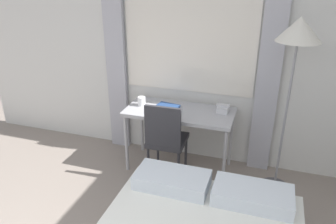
# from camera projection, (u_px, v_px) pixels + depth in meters

# --- Properties ---
(wall_back_with_window) EXTENTS (5.39, 0.13, 2.70)m
(wall_back_with_window) POSITION_uv_depth(u_px,v_px,m) (178.00, 47.00, 3.70)
(wall_back_with_window) COLOR silver
(wall_back_with_window) RESTS_ON ground_plane
(desk) EXTENTS (1.19, 0.55, 0.74)m
(desk) POSITION_uv_depth(u_px,v_px,m) (180.00, 116.00, 3.63)
(desk) COLOR #B2B2B7
(desk) RESTS_ON ground_plane
(desk_chair) EXTENTS (0.41, 0.41, 0.92)m
(desk_chair) POSITION_uv_depth(u_px,v_px,m) (166.00, 137.00, 3.49)
(desk_chair) COLOR #333338
(desk_chair) RESTS_ON ground_plane
(standing_lamp) EXTENTS (0.40, 0.40, 1.80)m
(standing_lamp) POSITION_uv_depth(u_px,v_px,m) (297.00, 44.00, 2.90)
(standing_lamp) COLOR #4C4C51
(standing_lamp) RESTS_ON ground_plane
(telephone) EXTENTS (0.14, 0.14, 0.09)m
(telephone) POSITION_uv_depth(u_px,v_px,m) (223.00, 109.00, 3.55)
(telephone) COLOR silver
(telephone) RESTS_ON desk
(book) EXTENTS (0.28, 0.24, 0.02)m
(book) POSITION_uv_depth(u_px,v_px,m) (167.00, 107.00, 3.66)
(book) COLOR navy
(book) RESTS_ON desk
(mug) EXTENTS (0.09, 0.09, 0.10)m
(mug) POSITION_uv_depth(u_px,v_px,m) (142.00, 101.00, 3.71)
(mug) COLOR white
(mug) RESTS_ON desk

